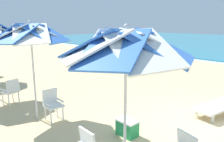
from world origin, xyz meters
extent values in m
plane|color=#D3B784|center=(0.00, 0.00, 0.00)|extent=(80.00, 80.00, 0.00)
cylinder|color=silver|center=(-0.33, -2.79, 1.07)|extent=(0.05, 0.05, 2.14)
cube|color=blue|center=(0.16, -2.59, 2.29)|extent=(1.18, 1.15, 0.53)
cube|color=white|center=(-0.12, -2.31, 2.29)|extent=(1.14, 1.23, 0.53)
cube|color=blue|center=(-0.53, -2.31, 2.29)|extent=(1.15, 1.18, 0.53)
cube|color=white|center=(-0.81, -2.59, 2.29)|extent=(1.23, 1.14, 0.53)
cube|color=blue|center=(-0.81, -2.99, 2.29)|extent=(1.18, 1.15, 0.53)
cube|color=white|center=(-0.53, -3.28, 2.29)|extent=(1.14, 1.23, 0.53)
cube|color=blue|center=(-0.12, -3.28, 2.29)|extent=(1.15, 1.18, 0.53)
cube|color=white|center=(0.16, -2.99, 2.29)|extent=(1.23, 1.14, 0.53)
sphere|color=silver|center=(-0.33, -2.79, 2.59)|extent=(0.08, 0.08, 0.08)
cube|color=white|center=(-0.74, -3.28, 0.67)|extent=(0.42, 0.11, 0.40)
cylinder|color=silver|center=(-3.59, -2.89, 1.12)|extent=(0.05, 0.05, 2.24)
cube|color=blue|center=(-3.13, -2.70, 2.39)|extent=(1.14, 1.10, 0.50)
cube|color=white|center=(-3.40, -2.42, 2.39)|extent=(1.09, 1.17, 0.50)
cube|color=blue|center=(-3.78, -2.42, 2.39)|extent=(1.10, 1.14, 0.50)
cube|color=white|center=(-4.05, -2.70, 2.39)|extent=(1.17, 1.09, 0.50)
cube|color=blue|center=(-4.05, -3.08, 2.39)|extent=(1.14, 1.10, 0.50)
cube|color=white|center=(-3.78, -3.35, 2.39)|extent=(1.09, 1.17, 0.50)
cube|color=blue|center=(-3.40, -3.35, 2.39)|extent=(1.10, 1.14, 0.50)
cube|color=white|center=(-3.13, -3.08, 2.39)|extent=(1.17, 1.09, 0.50)
sphere|color=silver|center=(-3.59, -2.89, 2.67)|extent=(0.08, 0.08, 0.08)
cube|color=white|center=(-3.13, -2.61, 0.44)|extent=(0.46, 0.46, 0.05)
cube|color=white|center=(-3.33, -2.59, 0.67)|extent=(0.12, 0.42, 0.40)
cube|color=white|center=(-3.12, -2.41, 0.55)|extent=(0.40, 0.06, 0.03)
cube|color=white|center=(-3.14, -2.80, 0.55)|extent=(0.40, 0.06, 0.03)
cylinder|color=white|center=(-2.94, -2.44, 0.21)|extent=(0.04, 0.04, 0.41)
cylinder|color=white|center=(-2.96, -2.79, 0.21)|extent=(0.04, 0.04, 0.41)
cylinder|color=white|center=(-3.29, -2.42, 0.21)|extent=(0.04, 0.04, 0.41)
cylinder|color=white|center=(-3.31, -2.77, 0.21)|extent=(0.04, 0.04, 0.41)
cube|color=blue|center=(-5.69, -2.97, 2.39)|extent=(1.12, 1.04, 0.49)
cube|color=white|center=(-5.95, -2.71, 2.39)|extent=(1.06, 1.09, 0.49)
cube|color=blue|center=(-6.31, -2.71, 2.39)|extent=(1.04, 1.12, 0.49)
cube|color=white|center=(-5.26, -3.00, 0.44)|extent=(0.52, 0.52, 0.05)
cube|color=white|center=(-5.06, -2.96, 0.67)|extent=(0.18, 0.43, 0.40)
cube|color=white|center=(-5.21, -3.19, 0.55)|extent=(0.40, 0.12, 0.03)
cube|color=white|center=(-5.30, -2.80, 0.55)|extent=(0.40, 0.12, 0.03)
cylinder|color=white|center=(-5.39, -3.21, 0.21)|extent=(0.04, 0.04, 0.41)
cylinder|color=white|center=(-5.46, -2.86, 0.21)|extent=(0.04, 0.04, 0.41)
cylinder|color=white|center=(-5.05, -3.13, 0.21)|extent=(0.04, 0.04, 0.41)
cylinder|color=white|center=(-5.12, -2.79, 0.21)|extent=(0.04, 0.04, 0.41)
cube|color=white|center=(-0.21, 1.11, 0.25)|extent=(0.93, 1.79, 0.06)
cube|color=white|center=(-0.07, 0.44, 0.11)|extent=(0.06, 0.06, 0.22)
cube|color=white|center=(-0.57, 0.53, 0.11)|extent=(0.06, 0.06, 0.22)
cube|color=white|center=(-0.35, 1.79, 0.11)|extent=(0.06, 0.06, 0.22)
cube|color=#238C4C|center=(-1.20, -1.75, 0.18)|extent=(0.48, 0.32, 0.36)
cube|color=white|center=(-1.20, -1.75, 0.38)|extent=(0.50, 0.34, 0.04)
camera|label=1|loc=(2.01, -5.34, 2.63)|focal=35.07mm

